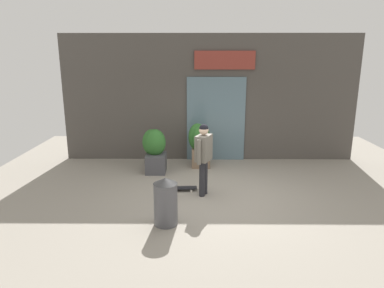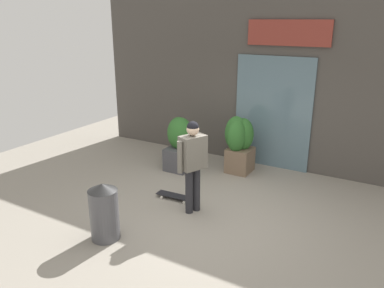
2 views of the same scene
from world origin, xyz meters
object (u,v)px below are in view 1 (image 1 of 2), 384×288
skateboard (181,188)px  skateboarder (204,152)px  planter_box_left (154,148)px  planter_box_right (200,142)px  trash_bin (166,201)px

skateboard → skateboarder: bearing=151.7°
skateboard → planter_box_left: 1.71m
planter_box_right → trash_bin: bearing=-100.8°
planter_box_right → planter_box_left: bearing=-160.1°
skateboarder → trash_bin: (-0.73, -1.42, -0.54)m
skateboarder → skateboard: size_ratio=2.16×
planter_box_left → planter_box_right: bearing=19.9°
planter_box_left → trash_bin: size_ratio=1.29×
planter_box_left → trash_bin: (0.56, -3.08, -0.19)m
planter_box_right → trash_bin: (-0.68, -3.53, -0.25)m
skateboarder → trash_bin: size_ratio=1.79×
planter_box_left → trash_bin: bearing=-79.6°
skateboard → planter_box_left: planter_box_left is taller
skateboarder → planter_box_left: 2.13m
trash_bin → planter_box_left: bearing=100.4°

